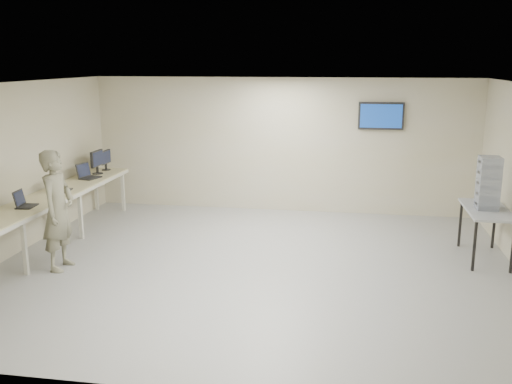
# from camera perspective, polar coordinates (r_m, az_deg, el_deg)

# --- Properties ---
(room) EXTENTS (8.01, 7.01, 2.81)m
(room) POSITION_cam_1_polar(r_m,az_deg,el_deg) (8.61, 0.06, 1.47)
(room) COLOR #A2A2A2
(room) RESTS_ON ground
(workbench) EXTENTS (0.76, 6.00, 0.90)m
(workbench) POSITION_cam_1_polar(r_m,az_deg,el_deg) (9.94, -21.07, -1.31)
(workbench) COLOR tan
(workbench) RESTS_ON ground
(laptop_1) EXTENTS (0.31, 0.36, 0.26)m
(laptop_1) POSITION_cam_1_polar(r_m,az_deg,el_deg) (9.62, -22.22, -0.99)
(laptop_1) COLOR black
(laptop_1) RESTS_ON workbench
(laptop_2) EXTENTS (0.32, 0.37, 0.26)m
(laptop_2) POSITION_cam_1_polar(r_m,az_deg,el_deg) (10.56, -19.03, 0.46)
(laptop_2) COLOR black
(laptop_2) RESTS_ON workbench
(laptop_3) EXTENTS (0.40, 0.44, 0.30)m
(laptop_3) POSITION_cam_1_polar(r_m,az_deg,el_deg) (11.53, -16.51, 1.69)
(laptop_3) COLOR black
(laptop_3) RESTS_ON workbench
(monitor_near) EXTENTS (0.21, 0.48, 0.47)m
(monitor_near) POSITION_cam_1_polar(r_m,az_deg,el_deg) (11.89, -15.63, 3.11)
(monitor_near) COLOR black
(monitor_near) RESTS_ON workbench
(monitor_far) EXTENTS (0.19, 0.42, 0.42)m
(monitor_far) POSITION_cam_1_polar(r_m,az_deg,el_deg) (12.27, -14.81, 3.29)
(monitor_far) COLOR black
(monitor_far) RESTS_ON workbench
(soldier) EXTENTS (0.44, 0.68, 1.85)m
(soldier) POSITION_cam_1_polar(r_m,az_deg,el_deg) (9.13, -19.19, -1.74)
(soldier) COLOR #5A5C4C
(soldier) RESTS_ON ground
(side_table) EXTENTS (0.65, 1.39, 0.84)m
(side_table) POSITION_cam_1_polar(r_m,az_deg,el_deg) (9.79, 22.08, -1.99)
(side_table) COLOR #9A9DA3
(side_table) RESTS_ON ground
(storage_bins) EXTENTS (0.32, 0.35, 0.84)m
(storage_bins) POSITION_cam_1_polar(r_m,az_deg,el_deg) (9.68, 22.22, 0.84)
(storage_bins) COLOR #929AAD
(storage_bins) RESTS_ON side_table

